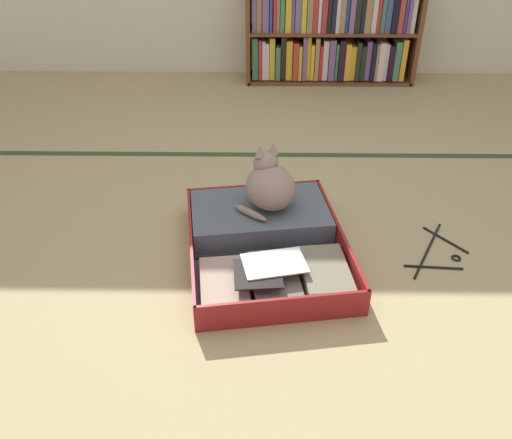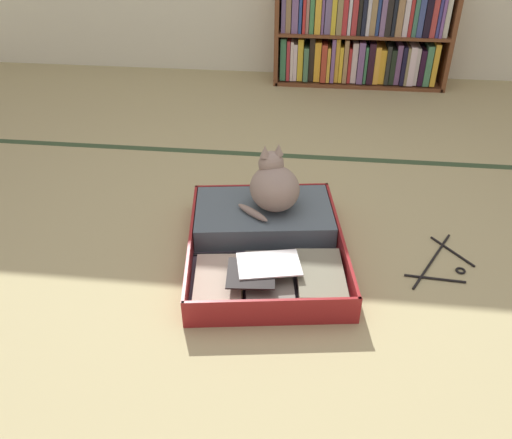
{
  "view_description": "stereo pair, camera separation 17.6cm",
  "coord_description": "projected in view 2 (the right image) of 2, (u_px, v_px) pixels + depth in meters",
  "views": [
    {
      "loc": [
        -0.08,
        -1.73,
        1.37
      ],
      "look_at": [
        -0.1,
        0.04,
        0.17
      ],
      "focal_mm": 36.84,
      "sensor_mm": 36.0,
      "label": 1
    },
    {
      "loc": [
        0.1,
        -1.72,
        1.37
      ],
      "look_at": [
        -0.1,
        0.04,
        0.17
      ],
      "focal_mm": 36.84,
      "sensor_mm": 36.0,
      "label": 2
    }
  ],
  "objects": [
    {
      "name": "black_cat",
      "position": [
        273.0,
        186.0,
        2.27
      ],
      "size": [
        0.31,
        0.31,
        0.28
      ],
      "color": "gray",
      "rests_on": "open_suitcase"
    },
    {
      "name": "open_suitcase",
      "position": [
        267.0,
        238.0,
        2.24
      ],
      "size": [
        0.74,
        0.89,
        0.12
      ],
      "color": "maroon",
      "rests_on": "ground_plane"
    },
    {
      "name": "ground_plane",
      "position": [
        279.0,
        261.0,
        2.2
      ],
      "size": [
        10.0,
        10.0,
        0.0
      ],
      "primitive_type": "plane",
      "color": "tan"
    },
    {
      "name": "tatami_border",
      "position": [
        292.0,
        156.0,
        2.98
      ],
      "size": [
        4.8,
        0.05,
        0.0
      ],
      "color": "#32482C",
      "rests_on": "ground_plane"
    },
    {
      "name": "clothes_hanger",
      "position": [
        441.0,
        264.0,
        2.17
      ],
      "size": [
        0.3,
        0.39,
        0.01
      ],
      "color": "black",
      "rests_on": "ground_plane"
    },
    {
      "name": "bookshelf",
      "position": [
        361.0,
        35.0,
        3.8
      ],
      "size": [
        1.25,
        0.3,
        0.74
      ],
      "color": "brown",
      "rests_on": "ground_plane"
    }
  ]
}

